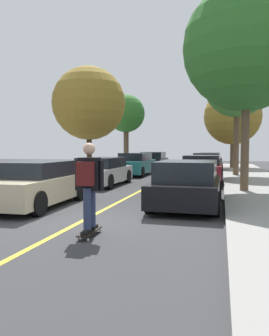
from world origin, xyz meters
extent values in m
plane|color=#353538|center=(0.00, 0.00, 0.00)|extent=(80.00, 80.00, 0.00)
cube|color=gold|center=(0.00, 4.00, 0.00)|extent=(0.12, 39.20, 0.01)
cube|color=#BCAD89|center=(-2.18, 1.33, 0.52)|extent=(1.95, 4.10, 0.68)
cube|color=black|center=(-2.18, 1.54, 1.08)|extent=(1.68, 2.51, 0.45)
cylinder|color=black|center=(-1.28, 0.03, 0.32)|extent=(0.24, 0.65, 0.64)
cylinder|color=black|center=(-1.37, 2.67, 0.32)|extent=(0.24, 0.65, 0.64)
cylinder|color=black|center=(-3.07, 2.62, 0.32)|extent=(0.24, 0.65, 0.64)
cube|color=#B7B7BC|center=(-2.18, 7.07, 0.50)|extent=(1.76, 4.16, 0.64)
cube|color=black|center=(-2.18, 7.05, 1.05)|extent=(1.55, 2.65, 0.46)
cylinder|color=black|center=(-1.36, 5.69, 0.32)|extent=(0.22, 0.64, 0.64)
cylinder|color=black|center=(-3.00, 5.70, 0.32)|extent=(0.22, 0.64, 0.64)
cylinder|color=black|center=(-1.36, 8.44, 0.32)|extent=(0.22, 0.64, 0.64)
cylinder|color=black|center=(-2.99, 8.45, 0.32)|extent=(0.22, 0.64, 0.64)
cube|color=#196066|center=(-2.18, 13.18, 0.56)|extent=(1.73, 4.69, 0.75)
cube|color=black|center=(-2.18, 13.27, 1.17)|extent=(1.52, 2.93, 0.48)
cylinder|color=black|center=(-1.37, 11.54, 0.32)|extent=(0.22, 0.64, 0.64)
cylinder|color=black|center=(-2.96, 11.54, 0.32)|extent=(0.22, 0.64, 0.64)
cylinder|color=black|center=(-1.39, 14.83, 0.32)|extent=(0.22, 0.64, 0.64)
cylinder|color=black|center=(-2.98, 14.82, 0.32)|extent=(0.22, 0.64, 0.64)
cube|color=black|center=(-2.18, 18.90, 0.55)|extent=(1.94, 4.38, 0.74)
cube|color=black|center=(-2.18, 18.94, 1.17)|extent=(1.68, 2.63, 0.50)
cylinder|color=black|center=(-1.28, 17.44, 0.32)|extent=(0.23, 0.64, 0.64)
cylinder|color=black|center=(-3.01, 17.41, 0.32)|extent=(0.23, 0.64, 0.64)
cylinder|color=black|center=(-1.34, 20.38, 0.32)|extent=(0.23, 0.64, 0.64)
cylinder|color=black|center=(-3.07, 20.35, 0.32)|extent=(0.23, 0.64, 0.64)
cube|color=black|center=(2.18, 2.41, 0.48)|extent=(1.82, 4.03, 0.60)
cube|color=black|center=(2.17, 2.30, 1.06)|extent=(1.60, 2.54, 0.55)
cylinder|color=black|center=(1.36, 3.73, 0.32)|extent=(0.23, 0.64, 0.64)
cylinder|color=black|center=(3.02, 3.71, 0.32)|extent=(0.23, 0.64, 0.64)
cylinder|color=black|center=(1.33, 1.11, 0.32)|extent=(0.23, 0.64, 0.64)
cylinder|color=black|center=(2.99, 1.10, 0.32)|extent=(0.23, 0.64, 0.64)
cube|color=maroon|center=(2.18, 9.28, 0.54)|extent=(1.91, 4.15, 0.73)
cube|color=black|center=(2.18, 9.28, 1.13)|extent=(1.67, 2.37, 0.45)
cylinder|color=black|center=(1.29, 10.63, 0.32)|extent=(0.23, 0.64, 0.64)
cylinder|color=black|center=(3.03, 10.65, 0.32)|extent=(0.23, 0.64, 0.64)
cylinder|color=black|center=(1.32, 7.90, 0.32)|extent=(0.23, 0.64, 0.64)
cylinder|color=black|center=(3.06, 7.93, 0.32)|extent=(0.23, 0.64, 0.64)
cube|color=black|center=(2.18, 16.32, 0.54)|extent=(2.01, 4.49, 0.72)
cube|color=black|center=(2.17, 16.10, 1.14)|extent=(1.73, 2.80, 0.49)
cylinder|color=black|center=(1.36, 17.86, 0.32)|extent=(0.24, 0.65, 0.64)
cylinder|color=black|center=(3.10, 17.81, 0.32)|extent=(0.24, 0.65, 0.64)
cylinder|color=black|center=(1.25, 14.84, 0.32)|extent=(0.24, 0.65, 0.64)
cylinder|color=black|center=(3.00, 14.78, 0.32)|extent=(0.24, 0.65, 0.64)
cube|color=maroon|center=(2.18, 23.14, 0.54)|extent=(1.92, 4.41, 0.72)
cube|color=black|center=(2.18, 23.13, 1.12)|extent=(1.68, 2.53, 0.45)
cylinder|color=black|center=(1.28, 24.63, 0.32)|extent=(0.22, 0.64, 0.64)
cylinder|color=black|center=(3.05, 24.65, 0.32)|extent=(0.22, 0.64, 0.64)
cylinder|color=black|center=(1.30, 21.63, 0.32)|extent=(0.22, 0.64, 0.64)
cylinder|color=black|center=(3.07, 21.65, 0.32)|extent=(0.22, 0.64, 0.64)
cylinder|color=#3D2D1E|center=(-3.94, 9.83, 1.58)|extent=(0.28, 0.28, 2.87)
sphere|color=olive|center=(-3.94, 9.83, 4.15)|extent=(3.99, 3.99, 3.99)
cylinder|color=brown|center=(-3.94, 17.16, 1.77)|extent=(0.39, 0.39, 3.27)
sphere|color=#2D6B28|center=(-3.94, 17.16, 4.34)|extent=(2.85, 2.85, 2.85)
cylinder|color=brown|center=(3.94, 5.58, 1.96)|extent=(0.30, 0.30, 3.63)
sphere|color=#2D6B28|center=(3.94, 5.58, 5.36)|extent=(4.62, 4.62, 4.62)
cylinder|color=brown|center=(3.94, 13.22, 2.22)|extent=(0.33, 0.33, 4.16)
sphere|color=#3D7F33|center=(3.94, 13.22, 5.43)|extent=(3.83, 3.83, 3.83)
cylinder|color=brown|center=(3.94, 21.27, 1.56)|extent=(0.29, 0.29, 2.84)
sphere|color=olive|center=(3.94, 21.27, 4.33)|extent=(4.64, 4.64, 4.64)
cylinder|color=#B2140F|center=(-3.68, 5.42, 0.42)|extent=(0.20, 0.20, 0.55)
sphere|color=#B2140F|center=(-3.68, 5.42, 0.75)|extent=(0.18, 0.18, 0.18)
cube|color=black|center=(0.68, -1.41, 0.09)|extent=(0.24, 0.85, 0.02)
cylinder|color=beige|center=(0.58, -1.07, 0.03)|extent=(0.03, 0.06, 0.06)
cylinder|color=beige|center=(0.77, -1.07, 0.03)|extent=(0.03, 0.06, 0.06)
cylinder|color=beige|center=(0.60, -1.75, 0.03)|extent=(0.03, 0.06, 0.06)
cylinder|color=beige|center=(0.79, -1.75, 0.03)|extent=(0.03, 0.06, 0.06)
cube|color=#99999E|center=(0.68, -1.07, 0.07)|extent=(0.10, 0.04, 0.02)
cube|color=#99999E|center=(0.69, -1.75, 0.07)|extent=(0.10, 0.04, 0.02)
cube|color=black|center=(0.68, -1.19, 0.13)|extent=(0.11, 0.26, 0.06)
cube|color=black|center=(0.69, -1.63, 0.13)|extent=(0.11, 0.26, 0.06)
cylinder|color=#283351|center=(0.68, -1.29, 0.56)|extent=(0.15, 0.15, 0.78)
cylinder|color=#283351|center=(0.69, -1.53, 0.56)|extent=(0.15, 0.15, 0.78)
cube|color=black|center=(0.68, -1.41, 1.20)|extent=(0.41, 0.23, 0.63)
sphere|color=tan|center=(0.68, -1.41, 1.68)|extent=(0.23, 0.23, 0.23)
cylinder|color=black|center=(0.44, -1.41, 1.18)|extent=(0.09, 0.09, 0.58)
cylinder|color=black|center=(0.93, -1.40, 1.18)|extent=(0.09, 0.09, 0.58)
cube|color=#4C1414|center=(0.69, -1.61, 1.22)|extent=(0.30, 0.19, 0.44)
camera|label=1|loc=(3.12, -7.31, 1.68)|focal=35.66mm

